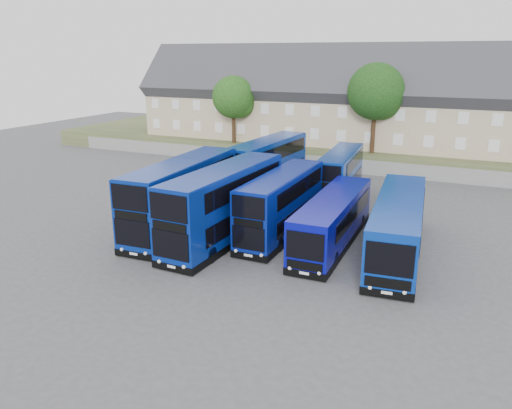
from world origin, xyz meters
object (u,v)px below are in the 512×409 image
object	(u,v)px
tree_mid	(377,94)
dd_front_mid	(224,206)
coach_east_a	(333,221)
dd_front_left	(183,197)
tree_west	(235,99)

from	to	relation	value
tree_mid	dd_front_mid	bearing A→B (deg)	-100.85
dd_front_mid	coach_east_a	distance (m)	7.17
dd_front_left	coach_east_a	world-z (taller)	dd_front_left
dd_front_left	coach_east_a	size ratio (longest dim) A/B	1.04
coach_east_a	dd_front_left	bearing A→B (deg)	-173.32
dd_front_mid	coach_east_a	world-z (taller)	dd_front_mid
dd_front_left	dd_front_mid	distance (m)	3.71
dd_front_mid	tree_mid	size ratio (longest dim) A/B	1.33
dd_front_mid	tree_west	size ratio (longest dim) A/B	1.60
dd_front_left	coach_east_a	bearing A→B (deg)	5.17
dd_front_mid	dd_front_left	bearing A→B (deg)	171.82
dd_front_left	tree_mid	world-z (taller)	tree_mid
coach_east_a	tree_west	distance (m)	28.90
dd_front_mid	coach_east_a	bearing A→B (deg)	19.37
coach_east_a	tree_mid	size ratio (longest dim) A/B	1.29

